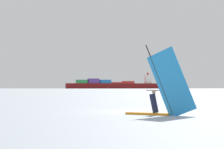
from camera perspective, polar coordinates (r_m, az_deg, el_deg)
ground_plane at (r=24.28m, az=2.76°, el=-5.41°), size 4000.00×4000.00×0.00m
windsurfer at (r=21.04m, az=7.05°, el=-3.11°), size 3.85×1.33×3.97m
cargo_ship at (r=870.51m, az=0.01°, el=-1.49°), size 206.94×106.60×35.88m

